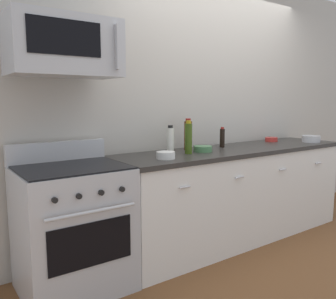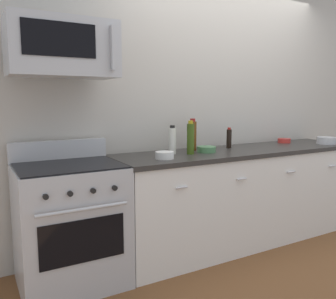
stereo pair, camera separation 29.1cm
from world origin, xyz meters
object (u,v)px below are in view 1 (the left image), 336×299
object	(u,v)px
bottle_vinegar_white	(170,140)
bowl_steel_prep	(311,139)
microwave	(64,47)
bottle_olive_oil	(188,138)
bowl_red_small	(271,139)
bottle_soy_sauce_dark	(222,138)
bowl_white_ceramic	(166,155)
bottle_wine_amber	(188,135)
bowl_green_glaze	(203,149)
range_oven	(73,227)

from	to	relation	value
bottle_vinegar_white	bowl_steel_prep	world-z (taller)	bottle_vinegar_white
microwave	bottle_olive_oil	bearing A→B (deg)	-3.45
microwave	bowl_red_small	bearing A→B (deg)	2.89
microwave	bottle_soy_sauce_dark	size ratio (longest dim) A/B	3.68
bowl_white_ceramic	bowl_steel_prep	bearing A→B (deg)	-0.29
bowl_red_small	bowl_white_ceramic	xyz separation A→B (m)	(-1.67, -0.29, 0.01)
bottle_wine_amber	bowl_steel_prep	distance (m)	1.56
bottle_vinegar_white	bowl_white_ceramic	world-z (taller)	bottle_vinegar_white
bottle_soy_sauce_dark	microwave	bearing A→B (deg)	-177.15
bottle_olive_oil	bowl_red_small	world-z (taller)	bottle_olive_oil
microwave	bowl_steel_prep	distance (m)	2.84
bottle_soy_sauce_dark	bowl_green_glaze	world-z (taller)	bottle_soy_sauce_dark
bowl_red_small	bowl_steel_prep	bearing A→B (deg)	-43.44
bowl_steel_prep	range_oven	bearing A→B (deg)	177.23
bowl_white_ceramic	bottle_vinegar_white	bearing A→B (deg)	46.27
bottle_vinegar_white	bowl_white_ceramic	distance (m)	0.28
bottle_wine_amber	microwave	bearing A→B (deg)	-173.61
range_oven	bottle_wine_amber	world-z (taller)	bottle_wine_amber
microwave	bottle_vinegar_white	size ratio (longest dim) A/B	2.97
bowl_red_small	bowl_white_ceramic	size ratio (longest dim) A/B	0.92
bottle_vinegar_white	bowl_green_glaze	xyz separation A→B (m)	(0.32, -0.06, -0.09)
bowl_green_glaze	bowl_red_small	world-z (taller)	bowl_green_glaze
range_oven	bowl_white_ceramic	distance (m)	0.89
microwave	bowl_red_small	distance (m)	2.55
bowl_green_glaze	bowl_white_ceramic	xyz separation A→B (m)	(-0.51, -0.13, 0.00)
bottle_soy_sauce_dark	bowl_white_ceramic	bearing A→B (deg)	-164.03
bottle_vinegar_white	bowl_green_glaze	distance (m)	0.34
range_oven	bottle_vinegar_white	xyz separation A→B (m)	(0.92, 0.07, 0.57)
microwave	bottle_vinegar_white	bearing A→B (deg)	1.69
bottle_olive_oil	bowl_white_ceramic	world-z (taller)	bottle_olive_oil
bottle_olive_oil	bowl_red_small	size ratio (longest dim) A/B	2.10
range_oven	bottle_wine_amber	size ratio (longest dim) A/B	3.60
bottle_vinegar_white	bowl_red_small	distance (m)	1.49
bottle_wine_amber	bowl_steel_prep	xyz separation A→B (m)	(1.52, -0.31, -0.10)
bowl_white_ceramic	bowl_red_small	bearing A→B (deg)	9.77
bottle_olive_oil	bowl_white_ceramic	xyz separation A→B (m)	(-0.31, -0.10, -0.11)
bottle_olive_oil	bowl_steel_prep	xyz separation A→B (m)	(1.67, -0.11, -0.10)
bottle_vinegar_white	bowl_green_glaze	world-z (taller)	bottle_vinegar_white
bottle_wine_amber	bottle_soy_sauce_dark	xyz separation A→B (m)	(0.39, -0.06, -0.05)
range_oven	bowl_green_glaze	xyz separation A→B (m)	(1.24, 0.01, 0.48)
bottle_wine_amber	bottle_vinegar_white	bearing A→B (deg)	-159.10
range_oven	bowl_red_small	distance (m)	2.46
bottle_vinegar_white	bowl_white_ceramic	xyz separation A→B (m)	(-0.19, -0.19, -0.09)
microwave	bowl_white_ceramic	bearing A→B (deg)	-12.71
bottle_olive_oil	microwave	bearing A→B (deg)	176.55
range_oven	bottle_olive_oil	xyz separation A→B (m)	(1.05, -0.02, 0.59)
range_oven	bottle_vinegar_white	bearing A→B (deg)	4.46
bottle_olive_oil	bottle_vinegar_white	size ratio (longest dim) A/B	1.17
bottle_soy_sauce_dark	bowl_steel_prep	world-z (taller)	bottle_soy_sauce_dark
bottle_vinegar_white	bottle_wine_amber	bearing A→B (deg)	20.90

